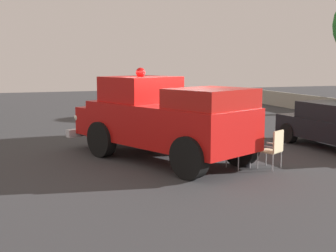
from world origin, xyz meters
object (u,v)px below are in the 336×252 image
object	(u,v)px
lawn_chair_by_car	(274,147)
traffic_cone	(258,130)
vintage_fire_truck	(162,118)
spectator_seated	(239,142)
lawn_chair_near_truck	(235,146)

from	to	relation	value
lawn_chair_by_car	traffic_cone	bearing A→B (deg)	154.55
vintage_fire_truck	traffic_cone	xyz separation A→B (m)	(-2.30, 4.42, -0.89)
spectator_seated	traffic_cone	world-z (taller)	spectator_seated
lawn_chair_by_car	spectator_seated	distance (m)	0.90
vintage_fire_truck	traffic_cone	bearing A→B (deg)	117.49
lawn_chair_near_truck	traffic_cone	bearing A→B (deg)	142.91
lawn_chair_near_truck	lawn_chair_by_car	world-z (taller)	same
lawn_chair_near_truck	lawn_chair_by_car	distance (m)	0.99
vintage_fire_truck	spectator_seated	world-z (taller)	vintage_fire_truck
vintage_fire_truck	lawn_chair_by_car	xyz separation A→B (m)	(1.99, 2.38, -0.61)
lawn_chair_near_truck	spectator_seated	distance (m)	0.17
spectator_seated	traffic_cone	size ratio (longest dim) A/B	2.03
vintage_fire_truck	lawn_chair_by_car	world-z (taller)	vintage_fire_truck
lawn_chair_near_truck	traffic_cone	distance (m)	4.91
lawn_chair_by_car	traffic_cone	xyz separation A→B (m)	(-4.29, 2.04, -0.28)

